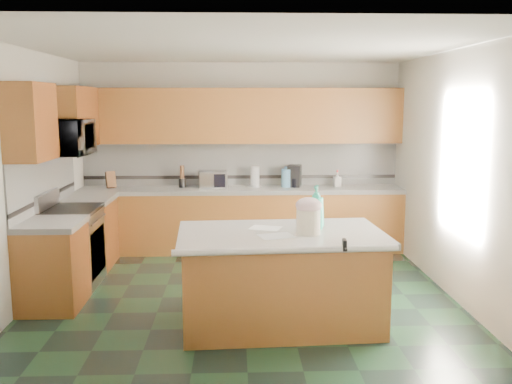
{
  "coord_description": "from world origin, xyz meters",
  "views": [
    {
      "loc": [
        -0.1,
        -6.06,
        2.14
      ],
      "look_at": [
        0.15,
        0.35,
        1.12
      ],
      "focal_mm": 40.0,
      "sensor_mm": 36.0,
      "label": 1
    }
  ],
  "objects": [
    {
      "name": "treat_jar",
      "position": [
        0.59,
        -0.9,
        1.04
      ],
      "size": [
        0.29,
        0.29,
        0.23
      ],
      "primitive_type": "cylinder",
      "rotation": [
        0.0,
        0.0,
        0.37
      ],
      "color": "#F3E6CA",
      "rests_on": "island_top"
    },
    {
      "name": "paper_sheet_b",
      "position": [
        0.2,
        -0.64,
        0.92
      ],
      "size": [
        0.35,
        0.3,
        0.0
      ],
      "primitive_type": "cube",
      "rotation": [
        0.0,
        0.0,
        -0.35
      ],
      "color": "white",
      "rests_on": "island_top"
    },
    {
      "name": "ceiling",
      "position": [
        0.0,
        0.0,
        2.7
      ],
      "size": [
        4.6,
        4.6,
        0.0
      ],
      "primitive_type": "plane",
      "color": "white",
      "rests_on": "ground"
    },
    {
      "name": "back_backsplash",
      "position": [
        0.0,
        2.29,
        1.24
      ],
      "size": [
        4.6,
        0.02,
        0.63
      ],
      "primitive_type": "cube",
      "color": "silver",
      "rests_on": "back_countertop"
    },
    {
      "name": "treat_jar_knob",
      "position": [
        0.59,
        -0.9,
        1.24
      ],
      "size": [
        0.08,
        0.03,
        0.03
      ],
      "primitive_type": "cylinder",
      "rotation": [
        0.0,
        1.57,
        0.0
      ],
      "color": "tan",
      "rests_on": "treat_jar_lid"
    },
    {
      "name": "left_upper_cab_rear",
      "position": [
        -2.13,
        1.42,
        1.94
      ],
      "size": [
        0.33,
        1.09,
        0.78
      ],
      "primitive_type": "cube",
      "color": "#55240C",
      "rests_on": "wall_left"
    },
    {
      "name": "left_base_cab_front",
      "position": [
        -2.0,
        -0.24,
        0.43
      ],
      "size": [
        0.6,
        0.72,
        0.86
      ],
      "primitive_type": "cube",
      "color": "#55240C",
      "rests_on": "ground"
    },
    {
      "name": "soap_bottle_island",
      "position": [
        0.69,
        -0.68,
        1.13
      ],
      "size": [
        0.21,
        0.21,
        0.42
      ],
      "primitive_type": "imported",
      "rotation": [
        0.0,
        0.0,
        -0.36
      ],
      "color": "#24AD91",
      "rests_on": "island_top"
    },
    {
      "name": "microwave",
      "position": [
        -2.0,
        0.5,
        1.73
      ],
      "size": [
        0.5,
        0.73,
        0.41
      ],
      "primitive_type": "imported",
      "rotation": [
        0.0,
        0.0,
        1.57
      ],
      "color": "#B7B7BC",
      "rests_on": "wall_left"
    },
    {
      "name": "coffee_carafe",
      "position": [
        0.77,
        2.03,
        0.98
      ],
      "size": [
        0.13,
        0.13,
        0.13
      ],
      "primitive_type": "cylinder",
      "color": "black",
      "rests_on": "back_countertop"
    },
    {
      "name": "back_countertop",
      "position": [
        0.0,
        2.0,
        0.89
      ],
      "size": [
        4.6,
        0.64,
        0.06
      ],
      "primitive_type": "cube",
      "color": "white",
      "rests_on": "back_base_cab"
    },
    {
      "name": "floor",
      "position": [
        0.0,
        0.0,
        0.0
      ],
      "size": [
        4.6,
        4.6,
        0.0
      ],
      "primitive_type": "plane",
      "color": "black",
      "rests_on": "ground"
    },
    {
      "name": "back_upper_cab",
      "position": [
        0.0,
        2.13,
        1.94
      ],
      "size": [
        4.6,
        0.33,
        0.78
      ],
      "primitive_type": "cube",
      "color": "#55240C",
      "rests_on": "wall_back"
    },
    {
      "name": "range_body",
      "position": [
        -2.0,
        0.5,
        0.44
      ],
      "size": [
        0.6,
        0.76,
        0.88
      ],
      "primitive_type": "cube",
      "color": "#B7B7BC",
      "rests_on": "ground"
    },
    {
      "name": "island_top",
      "position": [
        0.34,
        -0.8,
        0.89
      ],
      "size": [
        2.0,
        1.25,
        0.06
      ],
      "primitive_type": "cube",
      "rotation": [
        0.0,
        0.0,
        0.05
      ],
      "color": "white",
      "rests_on": "island_base"
    },
    {
      "name": "left_backsplash",
      "position": [
        -2.29,
        0.55,
        1.24
      ],
      "size": [
        0.02,
        2.3,
        0.63
      ],
      "primitive_type": "cube",
      "color": "silver",
      "rests_on": "wall_left"
    },
    {
      "name": "clamp_handle",
      "position": [
        0.84,
        -1.42,
        0.91
      ],
      "size": [
        0.02,
        0.07,
        0.02
      ],
      "primitive_type": "cylinder",
      "rotation": [
        1.57,
        0.0,
        0.0
      ],
      "color": "black",
      "rests_on": "island_top"
    },
    {
      "name": "soap_bottle_back",
      "position": [
        1.39,
        2.05,
        1.03
      ],
      "size": [
        0.11,
        0.11,
        0.21
      ],
      "primitive_type": "imported",
      "rotation": [
        0.0,
        0.0,
        0.17
      ],
      "color": "white",
      "rests_on": "back_countertop"
    },
    {
      "name": "knife_block",
      "position": [
        -1.86,
        2.05,
        1.04
      ],
      "size": [
        0.18,
        0.21,
        0.25
      ],
      "primitive_type": "cube",
      "rotation": [
        -0.31,
        0.0,
        0.39
      ],
      "color": "#472814",
      "rests_on": "back_countertop"
    },
    {
      "name": "treat_jar_knob_end_l",
      "position": [
        0.55,
        -0.9,
        1.24
      ],
      "size": [
        0.04,
        0.04,
        0.04
      ],
      "primitive_type": "sphere",
      "color": "tan",
      "rests_on": "treat_jar_lid"
    },
    {
      "name": "island_bullnose",
      "position": [
        0.34,
        -1.38,
        0.89
      ],
      "size": [
        1.94,
        0.16,
        0.06
      ],
      "primitive_type": "cylinder",
      "rotation": [
        0.0,
        1.57,
        0.05
      ],
      "color": "white",
      "rests_on": "island_base"
    },
    {
      "name": "water_jug",
      "position": [
        0.66,
        2.06,
        1.05
      ],
      "size": [
        0.16,
        0.16,
        0.26
      ],
      "primitive_type": "cylinder",
      "color": "#5D99C6",
      "rests_on": "back_countertop"
    },
    {
      "name": "wall_right",
      "position": [
        2.32,
        0.0,
        1.35
      ],
      "size": [
        0.04,
        4.6,
        2.7
      ],
      "primitive_type": "cube",
      "color": "silver",
      "rests_on": "ground"
    },
    {
      "name": "water_jug_neck",
      "position": [
        0.66,
        2.06,
        1.2
      ],
      "size": [
        0.07,
        0.07,
        0.04
      ],
      "primitive_type": "cylinder",
      "color": "#5D99C6",
      "rests_on": "water_jug"
    },
    {
      "name": "window_light_proxy",
      "position": [
        2.29,
        -0.2,
        1.5
      ],
      "size": [
        0.02,
        1.4,
        1.1
      ],
      "primitive_type": "cube",
      "color": "white",
      "rests_on": "wall_right"
    },
    {
      "name": "clamp_body",
      "position": [
        0.84,
        -1.36,
        0.93
      ],
      "size": [
        0.04,
        0.11,
        0.09
      ],
      "primitive_type": "cube",
      "rotation": [
        0.0,
        0.0,
        -0.08
      ],
      "color": "black",
      "rests_on": "island_top"
    },
    {
      "name": "back_base_cab",
      "position": [
        0.0,
        2.0,
        0.43
      ],
      "size": [
        4.6,
        0.6,
        0.86
      ],
      "primitive_type": "cube",
      "color": "#55240C",
      "rests_on": "ground"
    },
    {
      "name": "utensil_bundle",
      "position": [
        -0.85,
        2.08,
        1.14
      ],
      "size": [
        0.06,
        0.06,
        0.19
      ],
      "primitive_type": "cylinder",
      "color": "#472814",
      "rests_on": "utensil_crock"
    },
    {
      "name": "back_accent_band",
      "position": [
        0.0,
        2.28,
        1.04
      ],
      "size": [
        4.6,
        0.01,
        0.05
      ],
      "primitive_type": "cube",
      "color": "black",
      "rests_on": "back_countertop"
    },
    {
      "name": "left_counter_front",
      "position": [
        -2.0,
        -0.24,
        0.89
      ],
      "size": [
        0.64,
        0.72,
        0.06
      ],
      "primitive_type": "cube",
      "color": "white",
      "rests_on": "left_base_cab_front"
    },
    {
      "name": "toaster_oven_door",
      "position": [
        -0.4,
        1.92,
        1.03
      ],
      "size": [
        0.36,
        0.01,
        0.19
      ],
      "primitive_type": "cube",
      "color": "black",
      "rests_on": "toaster_oven"
    },
    {
      "name": "island_base",
      "position": [
        0.34,
        -0.8,
        0.43
      ],
      "size": [
        1.89,
        1.15,
        0.86
      ],
      "primitive_type": "cube",
      "rotation": [
        0.0,
        0.0,
        0.05
      ],
      "color": "#55240C",
      "rests_on": "ground"
    },
    {
      "name": "treat_jar_knob_end_r",
      "position": [
        0.63,
        -0.9,
        1.24
      ],
      "size": [
        0.04,
        0.04,
        0.04
      ],
      "primitive_type": "sphere",
      "color": "tan",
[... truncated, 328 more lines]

